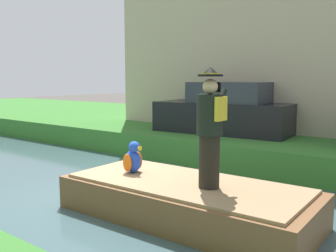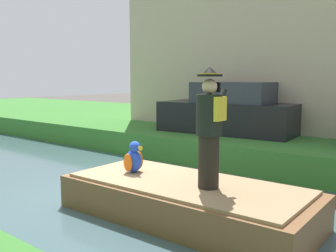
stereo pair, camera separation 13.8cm
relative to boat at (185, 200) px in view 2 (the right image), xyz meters
The scene contains 7 objects.
ground_plane 1.97m from the boat, 90.00° to the left, with size 80.00×80.00×0.00m, color #4C4742.
canal_water 1.96m from the boat, 90.00° to the left, with size 5.97×48.00×0.10m, color #3D565B.
grass_bank_far 8.13m from the boat, 13.70° to the left, with size 9.83×48.00×0.79m, color #38752D.
boat is the anchor object (origin of this frame).
person_pirate 1.33m from the boat, 96.48° to the right, with size 0.61×0.42×1.85m.
parrot_plush 1.23m from the boat, 94.26° to the left, with size 0.36×0.35×0.57m.
parked_car_dark 5.43m from the boat, 22.06° to the left, with size 2.01×4.12×1.50m.
Camera 2 is at (-4.85, -5.43, 2.38)m, focal length 40.12 mm.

